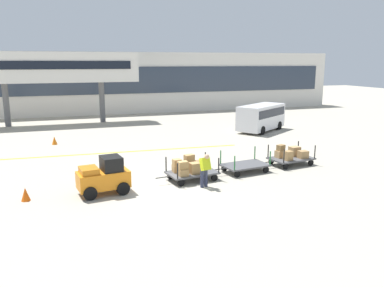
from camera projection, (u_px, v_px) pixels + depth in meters
name	position (u px, v px, depth m)	size (l,w,h in m)	color
ground_plane	(166.00, 186.00, 17.21)	(120.00, 120.00, 0.00)	#A8A08E
apron_lead_line	(121.00, 152.00, 23.59)	(15.06, 0.20, 0.01)	yellow
terminal_building	(104.00, 83.00, 40.62)	(53.84, 2.51, 6.49)	silver
jet_bridge	(32.00, 68.00, 32.70)	(16.69, 3.00, 6.30)	silver
baggage_tug	(104.00, 176.00, 16.04)	(2.24, 1.50, 1.58)	orange
baggage_cart_lead	(190.00, 169.00, 17.91)	(3.07, 1.73, 1.16)	#4C4C4F
baggage_cart_middle	(245.00, 165.00, 19.29)	(3.07, 1.73, 1.10)	#4C4C4F
baggage_cart_tail	(291.00, 155.00, 20.61)	(3.07, 1.73, 1.10)	#4C4C4F
baggage_handler	(205.00, 169.00, 16.79)	(0.48, 0.49, 1.56)	#2D334C
shuttle_van	(261.00, 116.00, 30.63)	(5.04, 4.27, 2.10)	silver
safety_cone_near	(25.00, 194.00, 15.29)	(0.36, 0.36, 0.55)	#EA590F
safety_cone_far	(54.00, 140.00, 25.74)	(0.36, 0.36, 0.55)	orange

